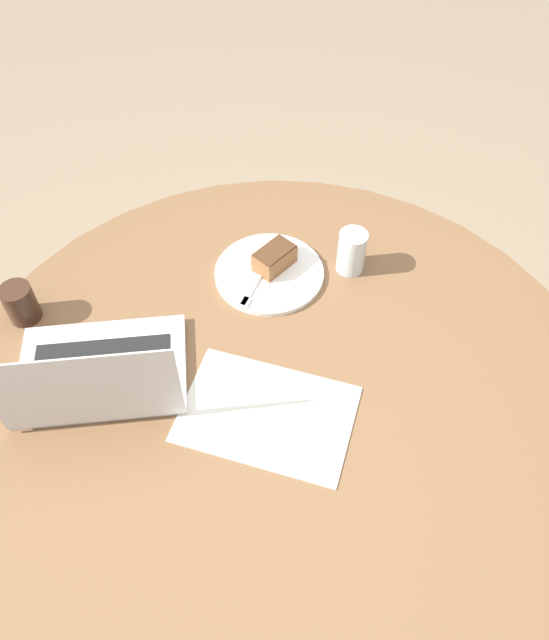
{
  "coord_description": "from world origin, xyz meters",
  "views": [
    {
      "loc": [
        -0.17,
        -0.65,
        1.87
      ],
      "look_at": [
        0.03,
        0.17,
        0.82
      ],
      "focal_mm": 35.0,
      "sensor_mm": 36.0,
      "label": 1
    }
  ],
  "objects": [
    {
      "name": "laptop",
      "position": [
        -0.35,
        0.12,
        0.82
      ],
      "size": [
        0.38,
        0.3,
        0.23
      ],
      "rotation": [
        0.0,
        0.0,
        6.15
      ],
      "color": "silver",
      "rests_on": "dining_table"
    },
    {
      "name": "cake_slice",
      "position": [
        0.07,
        0.35,
        0.82
      ],
      "size": [
        0.11,
        0.1,
        0.05
      ],
      "rotation": [
        0.0,
        0.0,
        3.72
      ],
      "color": "brown",
      "rests_on": "plate"
    },
    {
      "name": "coffee_glass",
      "position": [
        -0.51,
        0.34,
        0.82
      ],
      "size": [
        0.07,
        0.07,
        0.09
      ],
      "color": "#3D2619",
      "rests_on": "dining_table"
    },
    {
      "name": "water_glass",
      "position": [
        0.25,
        0.31,
        0.83
      ],
      "size": [
        0.07,
        0.07,
        0.11
      ],
      "color": "silver",
      "rests_on": "dining_table"
    },
    {
      "name": "paper_document",
      "position": [
        -0.04,
        -0.03,
        0.78
      ],
      "size": [
        0.41,
        0.37,
        0.0
      ],
      "rotation": [
        0.0,
        0.0,
        -0.54
      ],
      "color": "white",
      "rests_on": "dining_table"
    },
    {
      "name": "ground_plane",
      "position": [
        0.0,
        0.0,
        0.0
      ],
      "size": [
        12.0,
        12.0,
        0.0
      ],
      "primitive_type": "plane",
      "color": "gray"
    },
    {
      "name": "fork",
      "position": [
        0.01,
        0.3,
        0.79
      ],
      "size": [
        0.12,
        0.15,
        0.0
      ],
      "rotation": [
        0.0,
        0.0,
        4.08
      ],
      "color": "silver",
      "rests_on": "plate"
    },
    {
      "name": "dining_table",
      "position": [
        0.0,
        0.0,
        0.67
      ],
      "size": [
        1.39,
        1.39,
        0.78
      ],
      "color": "brown",
      "rests_on": "ground_plane"
    },
    {
      "name": "plate",
      "position": [
        0.06,
        0.34,
        0.78
      ],
      "size": [
        0.26,
        0.26,
        0.01
      ],
      "color": "white",
      "rests_on": "dining_table"
    }
  ]
}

